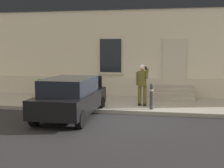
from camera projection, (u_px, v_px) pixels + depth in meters
The scene contains 10 objects.
ground_plane at pixel (121, 120), 10.79m from camera, with size 80.00×80.00×0.00m, color #232326.
sidewalk at pixel (131, 104), 13.51m from camera, with size 24.00×3.60×0.15m, color #99968E.
curb_edge at pixel (125, 112), 11.70m from camera, with size 24.00×0.12×0.15m, color gray.
building_facade at pixel (137, 26), 15.52m from camera, with size 24.00×1.52×7.50m.
entrance_stoop at pixel (174, 94), 14.40m from camera, with size 1.93×1.28×0.64m.
hatchback_car_black at pixel (71, 97), 10.99m from camera, with size 1.83×4.08×1.50m.
bollard_near_person at pixel (151, 95), 11.83m from camera, with size 0.15×0.15×1.04m.
person_on_phone at pixel (142, 82), 12.50m from camera, with size 0.51×0.47×1.75m.
planter_charcoal at pixel (40, 86), 15.56m from camera, with size 0.44×0.44×0.86m.
planter_terracotta at pixel (88, 87), 15.29m from camera, with size 0.44×0.44×0.86m.
Camera 1 is at (1.70, -10.44, 2.54)m, focal length 47.89 mm.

